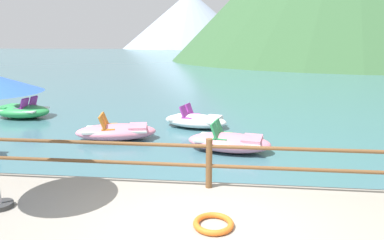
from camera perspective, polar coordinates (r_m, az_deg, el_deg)
ground_plane at (r=44.60m, az=5.90°, el=8.86°), size 200.00×200.00×0.00m
dock_railing at (r=6.41m, az=2.84°, el=-6.27°), size 23.92×0.12×0.95m
life_ring at (r=5.34m, az=3.57°, el=-16.77°), size 0.61×0.61×0.09m
pedal_boat_0 at (r=11.32m, az=-12.38°, el=-1.85°), size 2.74×1.69×0.84m
pedal_boat_1 at (r=9.96m, az=6.20°, el=-3.61°), size 2.58×1.62×0.85m
pedal_boat_2 at (r=15.82m, az=-26.32°, el=1.86°), size 2.47×1.62×1.25m
pedal_boat_4 at (r=12.67m, az=0.64°, el=-0.06°), size 2.62×1.89×0.81m
distant_peak at (r=155.11m, az=-0.30°, el=16.20°), size 58.78×58.78×24.05m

